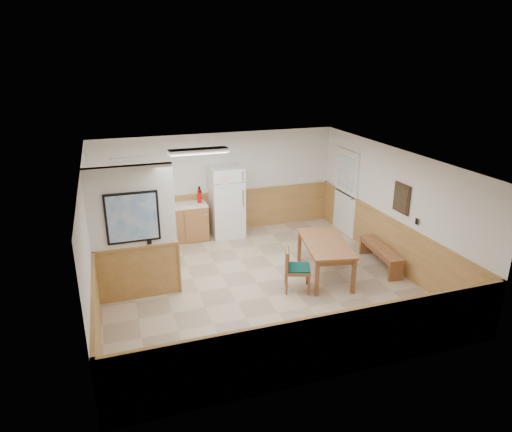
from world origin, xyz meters
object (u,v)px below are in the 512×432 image
object	(u,v)px
refrigerator	(227,202)
fire_extinguisher	(200,196)
dining_chair	(293,266)
dining_bench	(381,252)
soap_bottle	(128,206)
dining_table	(325,246)

from	to	relation	value
refrigerator	fire_extinguisher	world-z (taller)	refrigerator
dining_chair	fire_extinguisher	world-z (taller)	fire_extinguisher
dining_bench	soap_bottle	xyz separation A→B (m)	(-4.93, 2.75, 0.67)
dining_table	soap_bottle	size ratio (longest dim) A/B	8.29
dining_table	dining_bench	bearing A→B (deg)	12.58
dining_table	fire_extinguisher	size ratio (longest dim) A/B	4.33
fire_extinguisher	soap_bottle	bearing A→B (deg)	-164.74
dining_table	dining_bench	xyz separation A→B (m)	(1.33, 0.03, -0.32)
refrigerator	dining_bench	world-z (taller)	refrigerator
dining_chair	soap_bottle	size ratio (longest dim) A/B	3.97
dining_table	dining_chair	world-z (taller)	dining_chair
dining_chair	soap_bottle	xyz separation A→B (m)	(-2.77, 3.09, 0.51)
fire_extinguisher	soap_bottle	distance (m)	1.66
dining_table	dining_chair	xyz separation A→B (m)	(-0.83, -0.31, -0.16)
dining_bench	fire_extinguisher	distance (m)	4.37
soap_bottle	dining_table	bearing A→B (deg)	-37.71
refrigerator	dining_chair	distance (m)	3.15
dining_bench	soap_bottle	size ratio (longest dim) A/B	6.86
refrigerator	soap_bottle	xyz separation A→B (m)	(-2.32, 0.00, 0.13)
dining_table	dining_bench	size ratio (longest dim) A/B	1.21
refrigerator	soap_bottle	bearing A→B (deg)	-179.31
dining_chair	fire_extinguisher	size ratio (longest dim) A/B	2.08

